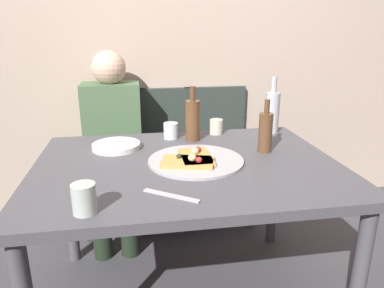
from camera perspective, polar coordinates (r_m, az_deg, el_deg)
back_wall at (r=2.56m, az=-4.72°, el=17.99°), size 6.00×0.10×2.60m
dining_table at (r=1.61m, az=-0.77°, el=-5.56°), size 1.33×0.98×0.73m
pizza_tray at (r=1.59m, az=0.59°, el=-2.61°), size 0.42×0.42×0.01m
pizza_slice_last at (r=1.53m, az=-0.62°, el=-2.78°), size 0.25×0.18×0.05m
pizza_slice_extra at (r=1.59m, az=0.59°, el=-1.98°), size 0.13×0.22×0.05m
wine_bottle at (r=2.06m, az=12.63°, el=5.10°), size 0.08×0.08×0.32m
beer_bottle at (r=1.87m, az=0.10°, el=3.95°), size 0.08×0.08×0.29m
water_bottle at (r=1.73m, az=11.61°, el=1.97°), size 0.06×0.06×0.25m
tumbler_near at (r=2.00m, az=3.85°, el=2.78°), size 0.07×0.07×0.08m
tumbler_far at (r=1.20m, az=-16.80°, el=-8.32°), size 0.08×0.08×0.10m
wine_glass at (r=1.92m, az=-3.38°, el=2.13°), size 0.08×0.08×0.08m
plate_stack at (r=1.80m, az=-11.95°, el=-0.30°), size 0.23×0.23×0.03m
table_knife at (r=1.28m, az=-3.33°, el=-8.19°), size 0.19×0.14×0.01m
chair_left at (r=2.48m, az=-12.16°, el=-0.84°), size 0.44×0.44×0.90m
chair_middle at (r=2.49m, az=-4.55°, el=-0.45°), size 0.44×0.44×0.90m
chair_right at (r=2.55m, az=4.13°, el=0.01°), size 0.44×0.44×0.90m
guest_in_sweater at (r=2.30m, az=-12.51°, el=0.98°), size 0.36×0.56×1.17m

